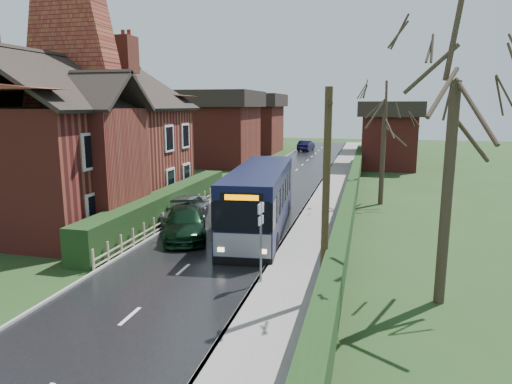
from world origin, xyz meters
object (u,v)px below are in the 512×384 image
(car_silver, at_px, (183,209))
(car_green, at_px, (185,223))
(telegraph_pole, at_px, (326,198))
(bus_stop_sign, at_px, (261,231))
(bus, at_px, (260,200))
(brick_house, at_px, (80,138))

(car_silver, distance_m, car_green, 2.90)
(car_silver, height_order, telegraph_pole, telegraph_pole)
(bus_stop_sign, relative_size, telegraph_pole, 0.44)
(bus_stop_sign, distance_m, telegraph_pole, 2.84)
(car_green, xyz_separation_m, telegraph_pole, (7.04, -5.84, 2.69))
(telegraph_pole, bearing_deg, bus, 100.76)
(car_silver, distance_m, telegraph_pole, 12.12)
(car_green, distance_m, bus_stop_sign, 6.95)
(brick_house, xyz_separation_m, telegraph_pole, (14.18, -8.48, -1.00))
(bus, height_order, car_silver, bus)
(bus, height_order, bus_stop_sign, bus)
(brick_house, relative_size, bus_stop_sign, 4.95)
(brick_house, xyz_separation_m, bus, (10.31, -0.76, -2.81))
(bus, height_order, telegraph_pole, telegraph_pole)
(brick_house, relative_size, telegraph_pole, 2.19)
(brick_house, height_order, car_silver, brick_house)
(telegraph_pole, bearing_deg, car_silver, 118.37)
(brick_house, bearing_deg, telegraph_pole, -30.87)
(brick_house, relative_size, car_green, 3.08)
(bus, relative_size, bus_stop_sign, 3.59)
(car_green, height_order, telegraph_pole, telegraph_pole)
(bus, xyz_separation_m, telegraph_pole, (3.87, -7.72, 1.81))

